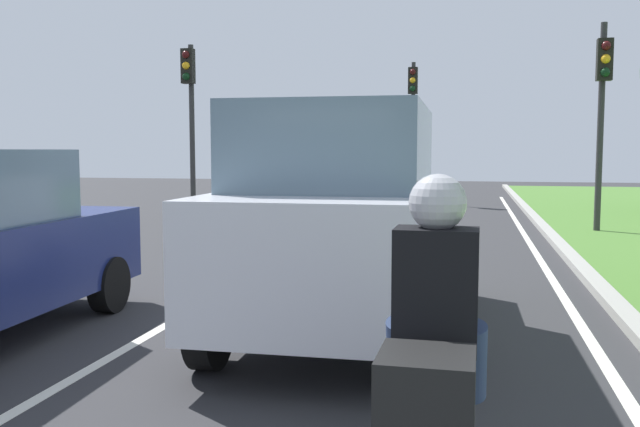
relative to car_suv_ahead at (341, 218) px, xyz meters
The scene contains 10 objects.
ground_plane 5.51m from the car_suv_ahead, 102.26° to the left, with size 60.00×60.00×0.00m, color #2D2D30.
lane_line_center 5.69m from the car_suv_ahead, 109.31° to the left, with size 0.12×32.00×0.01m, color silver.
lane_line_right_edge 5.92m from the car_suv_ahead, 64.95° to the left, with size 0.12×32.00×0.01m, color silver.
curb_right 6.13m from the car_suv_ahead, 60.65° to the left, with size 0.24×48.00×0.12m, color #9E9B93.
car_suv_ahead is the anchor object (origin of this frame).
motorcycle 3.79m from the car_suv_ahead, 72.40° to the right, with size 0.41×1.90×1.01m.
rider_person 3.70m from the car_suv_ahead, 72.14° to the right, with size 0.51×0.40×1.16m.
traffic_light_near_right 10.33m from the car_suv_ahead, 66.41° to the left, with size 0.32×0.50×4.64m.
traffic_light_overhead_left 12.11m from the car_suv_ahead, 120.29° to the left, with size 0.32×0.50×4.63m.
traffic_light_far_median 17.41m from the car_suv_ahead, 92.44° to the left, with size 0.32×0.50×4.88m.
Camera 1 is at (2.43, 1.87, 1.85)m, focal length 38.60 mm.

